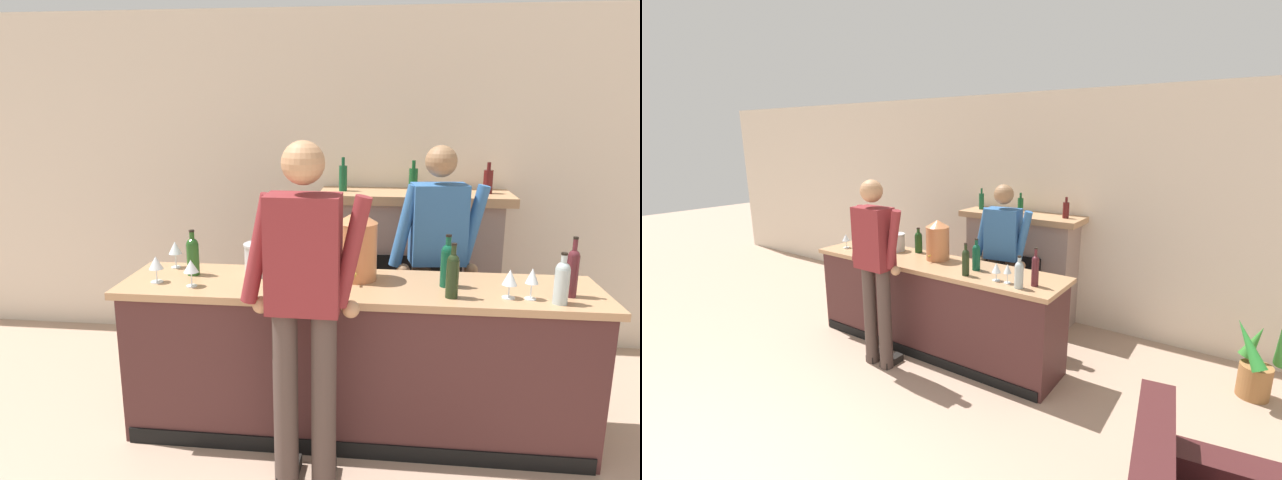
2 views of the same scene
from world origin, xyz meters
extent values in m
cube|color=beige|center=(0.00, 4.60, 1.38)|extent=(12.00, 0.07, 2.75)
cube|color=#462424|center=(0.04, 3.07, 0.46)|extent=(2.77, 0.59, 0.92)
cube|color=tan|center=(0.04, 3.07, 0.95)|extent=(2.84, 0.66, 0.04)
cube|color=black|center=(0.04, 2.77, 0.05)|extent=(2.71, 0.01, 0.10)
cube|color=gray|center=(0.42, 4.35, 0.63)|extent=(1.33, 0.44, 1.26)
cube|color=black|center=(0.42, 4.11, 0.46)|extent=(0.73, 0.02, 0.81)
cube|color=tan|center=(0.42, 4.33, 1.30)|extent=(1.49, 0.52, 0.07)
cylinder|color=#144E2B|center=(-0.15, 4.33, 1.43)|extent=(0.07, 0.07, 0.20)
cylinder|color=#144E2B|center=(-0.15, 4.33, 1.57)|extent=(0.03, 0.03, 0.07)
cylinder|color=#134C23|center=(0.40, 4.33, 1.43)|extent=(0.07, 0.07, 0.19)
cylinder|color=#134C23|center=(0.40, 4.33, 1.55)|extent=(0.03, 0.03, 0.06)
cylinder|color=#4D1414|center=(0.97, 4.33, 1.42)|extent=(0.07, 0.07, 0.18)
cylinder|color=#4D1414|center=(0.97, 4.33, 1.54)|extent=(0.03, 0.03, 0.06)
cylinder|color=#9D683A|center=(2.91, 3.93, 0.15)|extent=(0.26, 0.26, 0.30)
cylinder|color=#332319|center=(2.91, 3.93, 0.29)|extent=(0.23, 0.23, 0.02)
cone|color=#358536|center=(3.05, 3.90, 0.54)|extent=(0.20, 0.37, 0.47)
cone|color=#34802E|center=(2.86, 4.01, 0.48)|extent=(0.26, 0.22, 0.32)
cone|color=#2C8A32|center=(2.83, 3.83, 0.51)|extent=(0.35, 0.31, 0.43)
cylinder|color=#493A34|center=(-0.10, 2.48, 0.50)|extent=(0.13, 0.13, 1.01)
cube|color=black|center=(-0.10, 2.55, 0.04)|extent=(0.10, 0.24, 0.07)
cylinder|color=#493A34|center=(-0.30, 2.49, 0.50)|extent=(0.13, 0.13, 1.01)
cube|color=black|center=(-0.30, 2.56, 0.04)|extent=(0.10, 0.24, 0.07)
cube|color=maroon|center=(-0.20, 2.48, 1.30)|extent=(0.36, 0.23, 0.58)
cylinder|color=maroon|center=(0.03, 2.50, 1.31)|extent=(0.20, 0.08, 0.57)
sphere|color=tan|center=(0.03, 2.52, 1.01)|extent=(0.09, 0.09, 0.09)
cylinder|color=maroon|center=(-0.43, 2.51, 1.31)|extent=(0.20, 0.08, 0.57)
sphere|color=tan|center=(-0.43, 2.53, 1.01)|extent=(0.09, 0.09, 0.09)
sphere|color=tan|center=(-0.20, 2.48, 1.74)|extent=(0.21, 0.21, 0.21)
cylinder|color=#49392A|center=(0.44, 3.63, 0.48)|extent=(0.13, 0.13, 0.96)
cube|color=black|center=(0.45, 3.56, 0.04)|extent=(0.13, 0.25, 0.07)
cylinder|color=#49392A|center=(0.64, 3.65, 0.48)|extent=(0.13, 0.13, 0.96)
cube|color=black|center=(0.65, 3.58, 0.04)|extent=(0.13, 0.25, 0.07)
cube|color=#30619E|center=(0.54, 3.64, 1.23)|extent=(0.38, 0.26, 0.54)
cylinder|color=#30619E|center=(0.32, 3.59, 1.21)|extent=(0.20, 0.08, 0.57)
sphere|color=#936C4B|center=(0.32, 3.57, 0.91)|extent=(0.09, 0.09, 0.09)
cylinder|color=#30619E|center=(0.77, 3.65, 1.21)|extent=(0.20, 0.08, 0.57)
sphere|color=#936C4B|center=(0.78, 3.63, 0.91)|extent=(0.09, 0.09, 0.09)
sphere|color=#936C4B|center=(0.54, 3.64, 1.64)|extent=(0.21, 0.21, 0.21)
cylinder|color=#C57749|center=(0.02, 3.18, 1.14)|extent=(0.24, 0.24, 0.35)
cone|color=#C57749|center=(0.02, 3.18, 1.36)|extent=(0.25, 0.25, 0.07)
cylinder|color=#B29333|center=(0.02, 3.03, 1.04)|extent=(0.02, 0.04, 0.02)
cylinder|color=silver|center=(-0.58, 3.20, 1.06)|extent=(0.19, 0.19, 0.19)
cylinder|color=silver|center=(-0.58, 3.20, 1.16)|extent=(0.20, 0.20, 0.01)
cylinder|color=#A6B7B8|center=(1.13, 2.86, 1.07)|extent=(0.08, 0.08, 0.20)
sphere|color=#A6B7B8|center=(1.13, 2.86, 1.16)|extent=(0.07, 0.07, 0.07)
cylinder|color=#A6B7B8|center=(1.13, 2.86, 1.20)|extent=(0.03, 0.03, 0.08)
cylinder|color=black|center=(1.13, 2.86, 1.24)|extent=(0.03, 0.03, 0.01)
cylinder|color=black|center=(0.57, 2.89, 1.07)|extent=(0.07, 0.07, 0.21)
sphere|color=black|center=(0.57, 2.89, 1.18)|extent=(0.07, 0.07, 0.07)
cylinder|color=black|center=(0.57, 2.89, 1.22)|extent=(0.03, 0.03, 0.08)
cylinder|color=black|center=(0.57, 2.89, 1.27)|extent=(0.03, 0.03, 0.01)
cylinder|color=#501E24|center=(1.22, 2.99, 1.09)|extent=(0.06, 0.06, 0.24)
sphere|color=#501E24|center=(1.22, 2.99, 1.20)|extent=(0.06, 0.06, 0.06)
cylinder|color=#501E24|center=(1.22, 2.99, 1.25)|extent=(0.03, 0.03, 0.09)
cylinder|color=black|center=(1.22, 2.99, 1.30)|extent=(0.03, 0.03, 0.01)
cylinder|color=#183E17|center=(-0.33, 3.29, 1.06)|extent=(0.08, 0.08, 0.19)
sphere|color=#183E17|center=(-0.33, 3.29, 1.16)|extent=(0.08, 0.08, 0.08)
cylinder|color=#183E17|center=(-0.33, 3.29, 1.20)|extent=(0.03, 0.03, 0.08)
cylinder|color=black|center=(-0.33, 3.29, 1.24)|extent=(0.04, 0.04, 0.01)
cylinder|color=#0D482F|center=(0.56, 3.09, 1.08)|extent=(0.08, 0.08, 0.22)
sphere|color=#0D482F|center=(0.56, 3.09, 1.18)|extent=(0.08, 0.08, 0.08)
cylinder|color=#0D482F|center=(0.56, 3.09, 1.23)|extent=(0.03, 0.03, 0.08)
cylinder|color=black|center=(0.56, 3.09, 1.27)|extent=(0.03, 0.03, 0.01)
cylinder|color=#23521D|center=(-0.99, 3.14, 1.07)|extent=(0.08, 0.08, 0.20)
sphere|color=#23521D|center=(-0.99, 3.14, 1.17)|extent=(0.07, 0.07, 0.07)
cylinder|color=#23521D|center=(-0.99, 3.14, 1.20)|extent=(0.03, 0.03, 0.08)
cylinder|color=black|center=(-0.99, 3.14, 1.25)|extent=(0.03, 0.03, 0.01)
cylinder|color=silver|center=(-1.16, 3.28, 0.97)|extent=(0.06, 0.06, 0.01)
cylinder|color=silver|center=(-1.16, 3.28, 1.02)|extent=(0.01, 0.01, 0.09)
cone|color=silver|center=(-1.16, 3.28, 1.10)|extent=(0.09, 0.09, 0.08)
cylinder|color=silver|center=(-1.16, 2.97, 0.97)|extent=(0.08, 0.08, 0.01)
cylinder|color=silver|center=(-1.16, 2.97, 1.01)|extent=(0.01, 0.01, 0.08)
cone|color=silver|center=(-1.16, 2.97, 1.09)|extent=(0.09, 0.09, 0.08)
cylinder|color=silver|center=(0.88, 2.92, 0.97)|extent=(0.07, 0.07, 0.01)
cylinder|color=silver|center=(0.88, 2.92, 1.01)|extent=(0.01, 0.01, 0.07)
cone|color=silver|center=(0.88, 2.92, 1.09)|extent=(0.08, 0.08, 0.09)
cylinder|color=silver|center=(-0.93, 2.92, 0.97)|extent=(0.06, 0.06, 0.01)
cylinder|color=silver|center=(-0.93, 2.92, 1.01)|extent=(0.01, 0.01, 0.08)
cone|color=silver|center=(-0.93, 2.92, 1.09)|extent=(0.09, 0.09, 0.07)
cylinder|color=silver|center=(0.99, 2.92, 0.97)|extent=(0.06, 0.06, 0.01)
cylinder|color=silver|center=(0.99, 2.92, 1.02)|extent=(0.01, 0.01, 0.09)
cone|color=silver|center=(0.99, 2.92, 1.10)|extent=(0.07, 0.07, 0.09)
camera|label=1|loc=(0.19, -0.16, 2.02)|focal=32.00mm
camera|label=2|loc=(2.68, -0.27, 2.21)|focal=24.00mm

